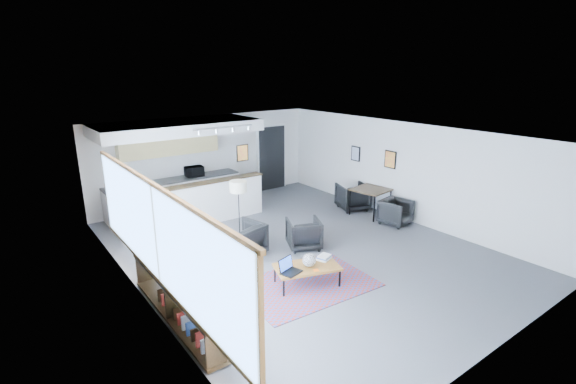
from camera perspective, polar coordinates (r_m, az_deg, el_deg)
room at (r=9.09m, az=1.46°, el=-0.26°), size 7.02×9.02×2.62m
window at (r=6.72m, az=-17.52°, el=-5.92°), size 0.10×5.95×1.66m
console at (r=7.14m, az=-15.03°, el=-14.45°), size 0.35×3.00×0.80m
kitchenette at (r=11.63m, az=-14.68°, el=3.37°), size 4.20×1.96×2.60m
doorway at (r=13.92m, az=-2.30°, el=4.76°), size 1.10×0.12×2.15m
track_light at (r=10.32m, az=-8.75°, el=8.58°), size 1.60×0.07×0.15m
wall_art_lower at (r=11.67m, az=13.81°, el=4.34°), size 0.03×0.38×0.48m
wall_art_upper at (r=12.53m, az=9.24°, el=5.20°), size 0.03×0.34×0.44m
kilim_rug at (r=8.09m, az=2.58°, el=-12.49°), size 2.56×1.83×0.01m
coffee_table at (r=7.92m, az=2.62°, el=-10.27°), size 1.33×0.98×0.39m
laptop at (r=7.66m, az=0.06°, el=-10.35°), size 0.43×0.39×0.26m
ceramic_pot at (r=7.85m, az=2.91°, el=-9.28°), size 0.25×0.25×0.25m
book_stack at (r=8.18m, az=4.93°, el=-8.87°), size 0.34×0.31×0.09m
coaster at (r=7.76m, az=3.86°, el=-10.62°), size 0.13×0.13×0.01m
armchair_left at (r=9.11m, az=-6.20°, el=-6.30°), size 0.94×0.90×0.82m
armchair_right at (r=9.48m, az=2.18°, el=-5.52°), size 0.94×0.91×0.74m
floor_lamp at (r=9.80m, az=-6.82°, el=0.46°), size 0.47×0.47×1.42m
dining_table at (r=11.67m, az=11.25°, el=0.10°), size 1.01×1.01×0.75m
dining_chair_near at (r=11.23m, az=14.51°, el=-2.77°), size 0.69×0.66×0.62m
dining_chair_far at (r=12.16m, az=8.83°, el=-0.73°), size 0.85×0.83×0.70m
microwave at (r=12.32m, az=-12.72°, el=2.91°), size 0.53×0.33×0.34m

